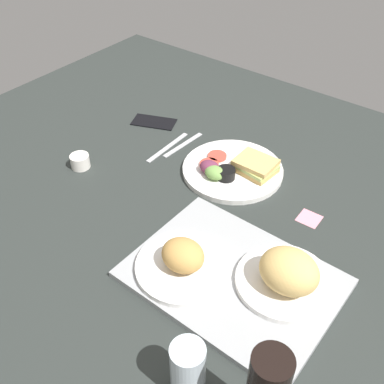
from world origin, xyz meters
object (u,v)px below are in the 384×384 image
(serving_tray, at_px, (233,278))
(knife, at_px, (168,147))
(espresso_cup, at_px, (80,161))
(fork, at_px, (183,145))
(drinking_glass, at_px, (188,370))
(sticky_note, at_px, (309,218))
(bread_plate_near, at_px, (287,274))
(bread_plate_far, at_px, (183,261))
(plate_with_salad, at_px, (234,169))
(cell_phone, at_px, (154,121))

(serving_tray, bearing_deg, knife, -34.55)
(serving_tray, height_order, espresso_cup, espresso_cup)
(fork, distance_m, knife, 0.05)
(drinking_glass, distance_m, sticky_note, 0.55)
(bread_plate_near, xyz_separation_m, fork, (0.53, -0.31, -0.05))
(bread_plate_far, bearing_deg, sticky_note, -112.94)
(serving_tray, bearing_deg, sticky_note, -98.81)
(sticky_note, bearing_deg, espresso_cup, 18.34)
(plate_with_salad, relative_size, sticky_note, 5.20)
(plate_with_salad, xyz_separation_m, drinking_glass, (-0.29, 0.59, 0.05))
(espresso_cup, relative_size, sticky_note, 1.00)
(espresso_cup, height_order, cell_phone, espresso_cup)
(serving_tray, xyz_separation_m, fork, (0.42, -0.35, -0.01))
(bread_plate_far, distance_m, drinking_glass, 0.27)
(knife, bearing_deg, serving_tray, 53.99)
(sticky_note, bearing_deg, drinking_glass, 93.16)
(serving_tray, distance_m, knife, 0.55)
(bread_plate_near, distance_m, fork, 0.61)
(drinking_glass, distance_m, cell_phone, 0.93)
(plate_with_salad, height_order, cell_phone, plate_with_salad)
(bread_plate_far, relative_size, drinking_glass, 1.68)
(espresso_cup, bearing_deg, bread_plate_near, 177.14)
(knife, bearing_deg, bread_plate_far, 42.71)
(bread_plate_far, distance_m, plate_with_salad, 0.40)
(bread_plate_near, xyz_separation_m, plate_with_salad, (0.32, -0.28, -0.04))
(bread_plate_near, relative_size, knife, 1.12)
(bread_plate_far, distance_m, knife, 0.51)
(plate_with_salad, bearing_deg, bread_plate_near, 138.69)
(plate_with_salad, bearing_deg, fork, -6.66)
(drinking_glass, height_order, knife, drinking_glass)
(espresso_cup, xyz_separation_m, knife, (-0.14, -0.23, -0.02))
(drinking_glass, distance_m, fork, 0.79)
(plate_with_salad, xyz_separation_m, cell_phone, (0.37, -0.07, -0.01))
(espresso_cup, bearing_deg, knife, -120.90)
(bread_plate_near, xyz_separation_m, knife, (0.56, -0.27, -0.05))
(knife, bearing_deg, drinking_glass, 41.35)
(bread_plate_far, xyz_separation_m, cell_phone, (0.48, -0.45, -0.04))
(bread_plate_near, bearing_deg, cell_phone, -27.04)
(bread_plate_near, bearing_deg, bread_plate_far, 24.88)
(espresso_cup, bearing_deg, serving_tray, 172.40)
(fork, bearing_deg, serving_tray, 53.79)
(bread_plate_far, height_order, drinking_glass, drinking_glass)
(serving_tray, relative_size, bread_plate_far, 2.05)
(espresso_cup, height_order, knife, espresso_cup)
(plate_with_salad, bearing_deg, drinking_glass, 116.42)
(espresso_cup, xyz_separation_m, fork, (-0.17, -0.27, -0.02))
(sticky_note, bearing_deg, plate_with_salad, -8.19)
(bread_plate_near, distance_m, bread_plate_far, 0.23)
(serving_tray, height_order, fork, serving_tray)
(serving_tray, distance_m, drinking_glass, 0.27)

